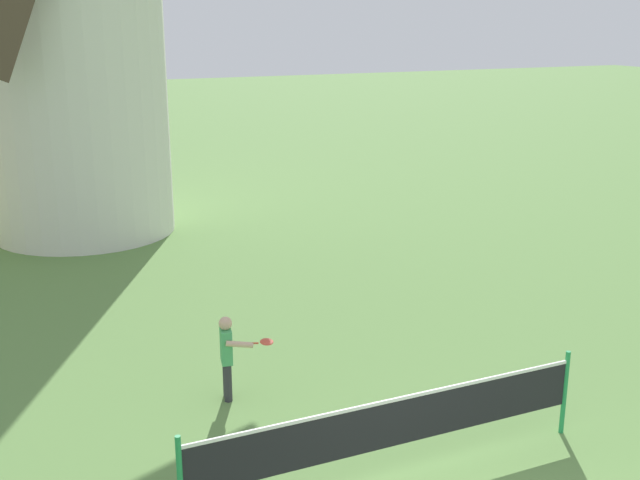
# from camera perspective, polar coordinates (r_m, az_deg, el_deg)

# --- Properties ---
(tennis_net) EXTENTS (4.89, 0.06, 1.10)m
(tennis_net) POSITION_cam_1_polar(r_m,az_deg,el_deg) (8.87, 5.45, -13.24)
(tennis_net) COLOR #238E4C
(tennis_net) RESTS_ON ground_plane
(player_far) EXTENTS (0.69, 0.59, 1.19)m
(player_far) POSITION_cam_1_polar(r_m,az_deg,el_deg) (10.59, -6.74, -8.22)
(player_far) COLOR #333338
(player_far) RESTS_ON ground_plane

